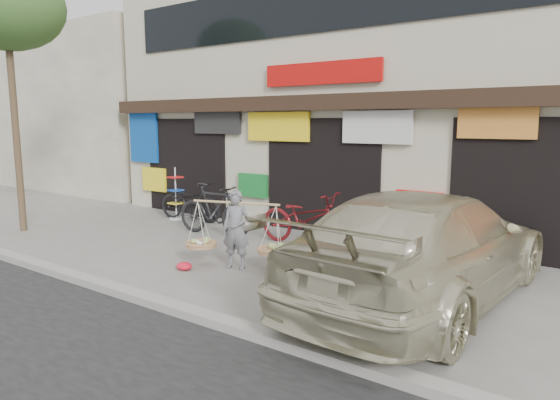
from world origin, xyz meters
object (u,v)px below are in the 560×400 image
Objects in this scene: street_vendor at (236,233)px; suv at (426,247)px; bike_0 at (190,202)px; display_rack at (176,198)px; street_tree at (6,8)px; bike_1 at (214,210)px; bike_2 at (306,219)px.

street_vendor is 0.33× the size of suv.
bike_0 is at bearing 128.38° from street_vendor.
suv is at bearing -16.17° from display_rack.
street_tree is 3.25× the size of street_vendor.
suv reaches higher than street_vendor.
street_vendor is 5.04m from display_rack.
bike_1 is 1.43× the size of display_rack.
street_vendor is 2.76m from bike_1.
display_rack is at bearing 64.09° from bike_1.
suv is (3.21, -1.78, 0.23)m from bike_2.
street_tree is at bearing 114.70° from bike_1.
street_tree is at bearing 8.88° from suv.
bike_1 is 5.65m from suv.
suv reaches higher than display_rack.
bike_2 is (3.97, -0.51, 0.06)m from bike_0.
bike_1 is (1.70, -0.91, 0.09)m from bike_0.
street_vendor is 0.96× the size of bike_0.
bike_0 is 1.93m from bike_1.
suv is (9.59, 0.95, -4.36)m from street_tree.
street_vendor is at bearing -30.58° from display_rack.
bike_0 is 0.98× the size of bike_1.
bike_1 is at bearing 29.53° from street_tree.
suv is (3.32, 0.34, 0.17)m from street_vendor.
bike_2 is at bearing -102.74° from bike_0.
street_vendor is 3.35m from suv.
street_vendor is 0.86× the size of bike_2.
display_rack reaches higher than bike_2.
display_rack is at bearing 92.40° from bike_0.
suv is 4.09× the size of display_rack.
display_rack is (-4.34, 2.56, -0.08)m from street_vendor.
bike_2 reaches higher than bike_0.
bike_0 is 0.89× the size of bike_2.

